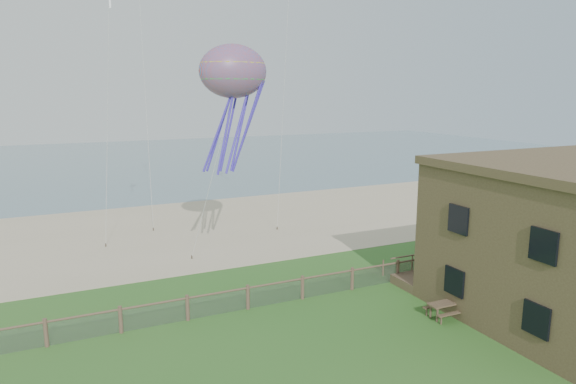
% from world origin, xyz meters
% --- Properties ---
extents(ground, '(160.00, 160.00, 0.00)m').
position_xyz_m(ground, '(0.00, 0.00, 0.00)').
color(ground, '#2C6322').
rests_on(ground, ground).
extents(sand_beach, '(72.00, 20.00, 0.02)m').
position_xyz_m(sand_beach, '(0.00, 22.00, 0.00)').
color(sand_beach, tan).
rests_on(sand_beach, ground).
extents(ocean, '(160.00, 68.00, 0.02)m').
position_xyz_m(ocean, '(0.00, 66.00, 0.00)').
color(ocean, slate).
rests_on(ocean, ground).
extents(chainlink_fence, '(36.20, 0.20, 1.25)m').
position_xyz_m(chainlink_fence, '(0.00, 6.00, 0.55)').
color(chainlink_fence, '#4D382B').
rests_on(chainlink_fence, ground).
extents(motel_deck, '(15.00, 2.00, 0.50)m').
position_xyz_m(motel_deck, '(13.00, 5.00, 0.25)').
color(motel_deck, brown).
rests_on(motel_deck, ground).
extents(picnic_table, '(1.69, 1.29, 0.71)m').
position_xyz_m(picnic_table, '(5.12, 1.15, 0.35)').
color(picnic_table, brown).
rests_on(picnic_table, ground).
extents(octopus_kite, '(3.86, 2.83, 7.67)m').
position_xyz_m(octopus_kite, '(-1.54, 11.78, 9.70)').
color(octopus_kite, red).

